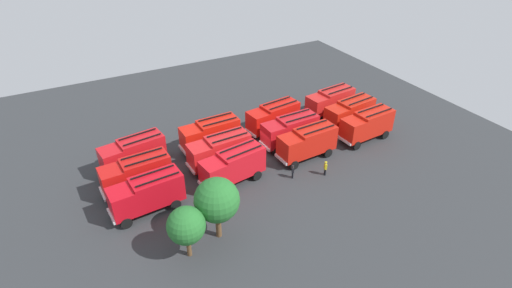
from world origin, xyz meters
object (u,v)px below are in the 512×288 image
Objects in this scene: traffic_cone_1 at (327,138)px; fire_truck_2 at (210,134)px; firefighter_1 at (161,138)px; firefighter_2 at (325,168)px; fire_truck_0 at (330,101)px; fire_truck_5 at (290,130)px; fire_truck_10 at (233,165)px; tree_1 at (186,226)px; fire_truck_4 at (350,112)px; firefighter_4 at (267,116)px; tree_0 at (217,200)px; fire_truck_7 at (136,173)px; fire_truck_1 at (273,117)px; fire_truck_6 at (220,150)px; firefighter_3 at (293,171)px; traffic_cone_0 at (192,141)px; fire_truck_8 at (367,124)px; firefighter_0 at (120,151)px; fire_truck_11 at (147,193)px; fire_truck_3 at (133,153)px; fire_truck_9 at (307,142)px.

fire_truck_2 is at bearing -20.41° from traffic_cone_1.
firefighter_1 reaches higher than firefighter_2.
fire_truck_0 and fire_truck_5 have the same top height.
tree_1 is at bearing 35.82° from fire_truck_10.
fire_truck_4 reaches higher than firefighter_4.
fire_truck_7 is at bearing -64.89° from tree_0.
fire_truck_4 is (-9.47, 3.72, 0.00)m from fire_truck_1.
tree_0 is at bearing 62.97° from fire_truck_6.
firefighter_3 is 2.13× the size of traffic_cone_0.
fire_truck_10 is at bearing -3.49° from fire_truck_8.
fire_truck_6 is 4.28× the size of firefighter_2.
firefighter_0 is (28.45, -6.69, -1.11)m from fire_truck_4.
fire_truck_2 and fire_truck_10 have the same top height.
firefighter_0 is (28.27, -10.24, -1.11)m from fire_truck_8.
firefighter_0 is 1.11× the size of firefighter_4.
fire_truck_1 and fire_truck_11 have the same top height.
fire_truck_8 is at bearing 125.99° from firefighter_1.
fire_truck_0 is 4.34× the size of firefighter_2.
traffic_cone_0 is at bearing -22.98° from fire_truck_4.
firefighter_3 is 11.95m from tree_0.
traffic_cone_1 is at bearing 157.85° from fire_truck_2.
firefighter_4 is (-19.41, 0.44, -0.12)m from firefighter_0.
fire_truck_6 is at bearing 100.81° from traffic_cone_0.
fire_truck_7 is 3.99× the size of firefighter_0.
firefighter_3 is (12.44, 9.95, -1.27)m from fire_truck_0.
fire_truck_5 is (-18.11, 3.95, 0.00)m from fire_truck_3.
fire_truck_0 and fire_truck_10 have the same top height.
tree_1 is 24.25m from traffic_cone_1.
tree_1 is (17.53, 17.52, 2.50)m from firefighter_4.
fire_truck_9 is 5.26m from traffic_cone_1.
fire_truck_11 reaches higher than firefighter_3.
firefighter_0 is at bearing -18.72° from fire_truck_2.
traffic_cone_0 is (19.68, -2.00, -1.78)m from fire_truck_0.
firefighter_0 is at bearing -23.30° from firefighter_1.
traffic_cone_1 is (-4.52, -1.98, -1.81)m from fire_truck_9.
fire_truck_7 is 0.98× the size of fire_truck_10.
fire_truck_8 is at bearing 157.95° from fire_truck_5.
firefighter_4 is (-3.68, -12.35, 0.03)m from firefighter_3.
firefighter_2 is at bearing 140.66° from fire_truck_3.
firefighter_1 is (14.09, -7.37, -1.11)m from fire_truck_5.
tree_0 reaches higher than traffic_cone_1.
firefighter_1 reaches higher than firefighter_4.
fire_truck_6 is 4.58× the size of firefighter_3.
traffic_cone_0 is (7.24, -11.95, -0.51)m from firefighter_3.
tree_1 reaches higher than fire_truck_0.
fire_truck_9 is at bearing 14.32° from fire_truck_4.
fire_truck_4 and fire_truck_11 have the same top height.
fire_truck_2 is 1.00× the size of fire_truck_9.
fire_truck_4 is at bearing 88.35° from fire_truck_0.
fire_truck_0 reaches higher than firefighter_1.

